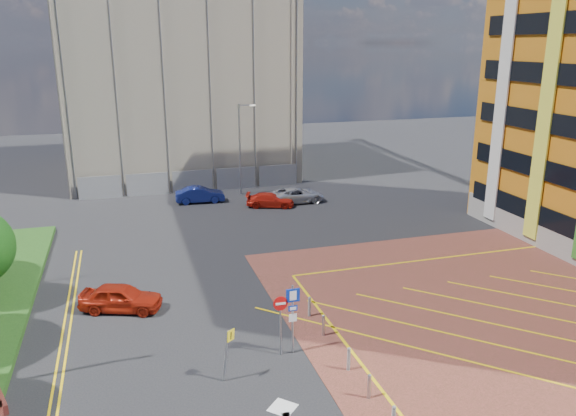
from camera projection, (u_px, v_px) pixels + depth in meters
name	position (u px, v px, depth m)	size (l,w,h in m)	color
ground	(288.00, 366.00, 23.51)	(140.00, 140.00, 0.00)	black
forecourt	(562.00, 320.00, 27.37)	(26.00, 26.00, 0.02)	brown
lamp_back	(241.00, 146.00, 49.12)	(1.53, 0.16, 8.00)	#9EA0A8
sign_cluster	(288.00, 313.00, 23.94)	(1.17, 0.12, 3.20)	#9EA0A8
warning_sign	(228.00, 349.00, 22.14)	(0.58, 0.38, 2.25)	#9EA0A8
bollard_row	(355.00, 369.00, 22.48)	(0.14, 11.14, 0.90)	#9EA0A8
construction_building	(175.00, 64.00, 57.14)	(21.20, 19.20, 22.00)	#A79C89
construction_fence	(204.00, 180.00, 51.06)	(21.60, 0.06, 2.00)	gray
car_red_left	(121.00, 298.00, 28.26)	(1.64, 4.09, 1.39)	#A21F0D
car_blue_back	(200.00, 195.00, 47.53)	(1.43, 4.10, 1.35)	navy
car_red_back	(270.00, 200.00, 46.28)	(1.60, 3.93, 1.14)	red
car_silver_back	(297.00, 195.00, 47.53)	(2.15, 4.67, 1.30)	#B8B9C0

